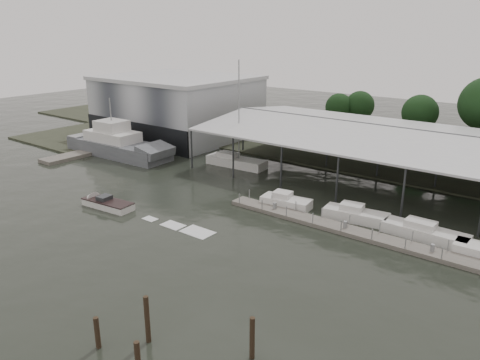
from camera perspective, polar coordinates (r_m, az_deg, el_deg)
The scene contains 13 objects.
ground at distance 45.82m, azimuth -9.13°, elevation -5.87°, with size 200.00×200.00×0.00m, color black.
land_strip_far at distance 78.92m, azimuth 13.61°, elevation 4.14°, with size 140.00×30.00×0.30m.
land_strip_west at distance 93.66m, azimuth -12.68°, elevation 6.36°, with size 20.00×40.00×0.30m.
storage_warehouse at distance 83.91m, azimuth -7.62°, elevation 8.92°, with size 24.50×20.50×10.50m.
covered_boat_shed at distance 59.23m, azimuth 23.32°, elevation 4.62°, with size 58.24×24.00×6.96m.
trawler_dock at distance 76.41m, azimuth -17.04°, elevation 3.52°, with size 3.00×18.00×0.50m.
floating_dock at distance 45.27m, azimuth 13.82°, elevation -6.21°, with size 28.00×2.00×1.40m.
grey_trawler at distance 72.95m, azimuth -14.58°, elevation 4.14°, with size 18.76×5.98×8.84m.
white_sailboat at distance 65.22m, azimuth -0.56°, elevation 2.29°, with size 8.89×3.27×14.69m.
speedboat_underway at distance 52.60m, azimuth -16.23°, elevation -2.72°, with size 17.74×3.83×2.00m.
moored_cruiser_0 at distance 50.55m, azimuth 5.59°, elevation -2.64°, with size 5.58×2.91×1.70m.
moored_cruiser_1 at distance 48.34m, azimuth 13.89°, elevation -4.10°, with size 6.55×3.00×1.70m.
moored_cruiser_2 at distance 46.18m, azimuth 21.57°, elevation -5.96°, with size 7.64×2.39×1.70m.
Camera 1 is at (31.05, -28.21, 18.42)m, focal length 35.00 mm.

